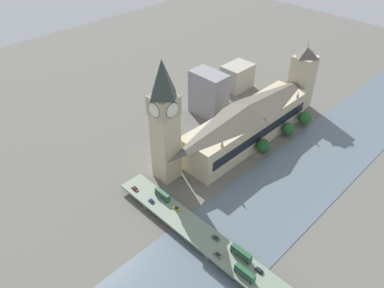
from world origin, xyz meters
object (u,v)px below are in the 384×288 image
parliament_hall (248,123)px  car_northbound_lead (135,188)px  car_northbound_tail (216,238)px  car_northbound_mid (151,201)px  car_southbound_mid (176,209)px  victoria_tower (302,78)px  road_bridge (214,246)px  car_southbound_tail (218,255)px  double_decker_bus_lead (241,253)px  clock_tower (165,120)px  double_decker_bus_mid (245,273)px  car_southbound_lead (259,270)px  double_decker_bus_rear (162,195)px

parliament_hall → car_northbound_lead: size_ratio=22.23×
parliament_hall → car_northbound_tail: bearing=118.9°
parliament_hall → car_northbound_mid: size_ratio=26.54×
car_northbound_mid → car_southbound_mid: (-13.96, -5.83, 0.01)m
victoria_tower → parliament_hall: bearing=90.0°
car_northbound_mid → parliament_hall: bearing=-88.0°
road_bridge → car_southbound_tail: (-5.29, 3.70, 1.70)m
double_decker_bus_lead → car_northbound_mid: double_decker_bus_lead is taller
car_northbound_mid → road_bridge: bearing=-176.0°
parliament_hall → car_northbound_lead: 89.85m
victoria_tower → car_southbound_tail: victoria_tower is taller
parliament_hall → car_northbound_mid: bearing=92.0°
clock_tower → car_northbound_mid: size_ratio=19.36×
clock_tower → car_northbound_lead: size_ratio=16.21×
double_decker_bus_mid → car_southbound_lead: size_ratio=2.65×
car_southbound_tail → car_southbound_mid: bearing=-10.2°
car_northbound_mid → double_decker_bus_mid: bearing=179.6°
double_decker_bus_rear → car_southbound_tail: double_decker_bus_rear is taller
road_bridge → clock_tower: bearing=-20.2°
double_decker_bus_lead → car_northbound_lead: size_ratio=2.40×
clock_tower → double_decker_bus_mid: bearing=162.6°
car_northbound_tail → car_southbound_lead: bearing=-179.4°
road_bridge → car_southbound_mid: (30.46, -2.72, 1.71)m
clock_tower → double_decker_bus_mid: size_ratio=7.16×
victoria_tower → car_northbound_lead: 155.05m
car_northbound_lead → car_southbound_tail: 64.10m
car_southbound_tail → road_bridge: bearing=-35.0°
road_bridge → car_northbound_lead: car_northbound_lead is taller
car_northbound_tail → victoria_tower: bearing=-72.8°
clock_tower → car_southbound_mid: (-28.59, 18.97, -35.08)m
car_southbound_lead → double_decker_bus_rear: bearing=0.1°
victoria_tower → double_decker_bus_mid: (-68.88, 153.58, -16.81)m
victoria_tower → double_decker_bus_lead: 159.45m
car_northbound_tail → car_southbound_mid: (28.36, 0.40, 0.02)m
victoria_tower → car_southbound_tail: (-52.78, 153.75, -18.76)m
double_decker_bus_rear → car_southbound_tail: (-47.70, 6.99, -1.83)m
double_decker_bus_lead → car_southbound_tail: size_ratio=2.54×
double_decker_bus_lead → car_northbound_tail: double_decker_bus_lead is taller
road_bridge → car_southbound_tail: bearing=145.0°
double_decker_bus_mid → car_northbound_tail: bearing=-15.8°
parliament_hall → victoria_tower: bearing=-90.0°
double_decker_bus_lead → double_decker_bus_mid: (-7.88, 7.21, -0.04)m
parliament_hall → car_southbound_mid: size_ratio=27.78×
car_southbound_mid → car_southbound_tail: bearing=169.8°
road_bridge → car_southbound_mid: car_southbound_mid is taller
double_decker_bus_lead → victoria_tower: bearing=-67.4°
clock_tower → double_decker_bus_rear: bearing=132.1°
car_northbound_tail → car_southbound_lead: size_ratio=1.05×
car_northbound_tail → double_decker_bus_rear: bearing=-0.2°
car_southbound_mid → victoria_tower: bearing=-83.4°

